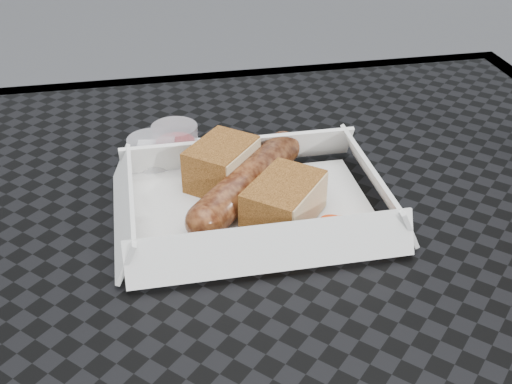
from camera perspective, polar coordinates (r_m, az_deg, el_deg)
The scene contains 9 objects.
patio_table at distance 0.62m, azimuth 3.68°, elevation -9.81°, with size 0.80×0.80×0.74m.
food_tray at distance 0.60m, azimuth -0.18°, elevation -1.74°, with size 0.22×0.15×0.00m, color white.
bratwurst at distance 0.61m, azimuth -0.76°, elevation 0.95°, with size 0.13×0.15×0.03m.
bread_near at distance 0.63m, azimuth -3.07°, elevation 2.50°, with size 0.07×0.05×0.04m, color #915824.
bread_far at distance 0.58m, azimuth 2.48°, elevation -0.81°, with size 0.08×0.05×0.04m, color #915824.
veg_garnish at distance 0.58m, azimuth 7.25°, elevation -3.33°, with size 0.03×0.03×0.00m.
napkin at distance 0.68m, azimuth -5.83°, elevation 2.34°, with size 0.12×0.12×0.00m, color white.
condiment_cup_sauce at distance 0.70m, azimuth -7.21°, elevation 4.74°, with size 0.05×0.05×0.03m, color maroon.
condiment_cup_empty at distance 0.68m, azimuth -9.24°, elevation 3.59°, with size 0.05×0.05×0.03m, color silver.
Camera 1 is at (-0.13, -0.44, 1.09)m, focal length 45.00 mm.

